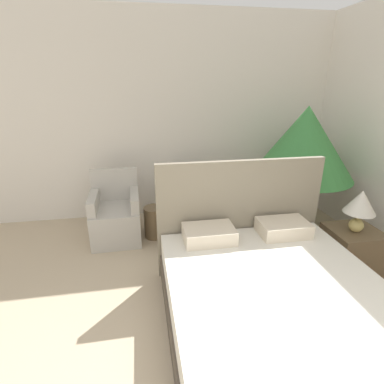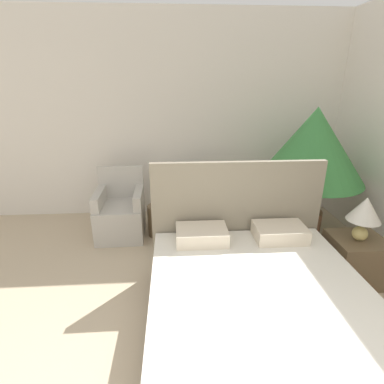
# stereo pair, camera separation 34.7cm
# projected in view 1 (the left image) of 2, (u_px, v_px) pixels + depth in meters

# --- Properties ---
(wall_back) EXTENTS (10.00, 0.06, 2.90)m
(wall_back) POSITION_uv_depth(u_px,v_px,m) (163.00, 119.00, 4.33)
(wall_back) COLOR silver
(wall_back) RESTS_ON ground_plane
(bed) EXTENTS (1.75, 2.21, 1.24)m
(bed) POSITION_uv_depth(u_px,v_px,m) (278.00, 310.00, 2.36)
(bed) COLOR #4C4238
(bed) RESTS_ON ground_plane
(armchair_near_window_left) EXTENTS (0.62, 0.66, 0.89)m
(armchair_near_window_left) POSITION_uv_depth(u_px,v_px,m) (116.00, 218.00, 3.91)
(armchair_near_window_left) COLOR #B7B2A8
(armchair_near_window_left) RESTS_ON ground_plane
(armchair_near_window_right) EXTENTS (0.66, 0.69, 0.89)m
(armchair_near_window_right) POSITION_uv_depth(u_px,v_px,m) (191.00, 213.00, 4.07)
(armchair_near_window_right) COLOR #B7B2A8
(armchair_near_window_right) RESTS_ON ground_plane
(potted_palm) EXTENTS (1.30, 1.30, 1.69)m
(potted_palm) POSITION_uv_depth(u_px,v_px,m) (304.00, 146.00, 3.85)
(potted_palm) COLOR brown
(potted_palm) RESTS_ON ground_plane
(nightstand) EXTENTS (0.52, 0.49, 0.48)m
(nightstand) POSITION_uv_depth(u_px,v_px,m) (351.00, 250.00, 3.27)
(nightstand) COLOR brown
(nightstand) RESTS_ON ground_plane
(table_lamp) EXTENTS (0.31, 0.31, 0.46)m
(table_lamp) POSITION_uv_depth(u_px,v_px,m) (360.00, 205.00, 3.05)
(table_lamp) COLOR tan
(table_lamp) RESTS_ON nightstand
(side_table) EXTENTS (0.28, 0.28, 0.42)m
(side_table) POSITION_uv_depth(u_px,v_px,m) (155.00, 222.00, 3.98)
(side_table) COLOR brown
(side_table) RESTS_ON ground_plane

